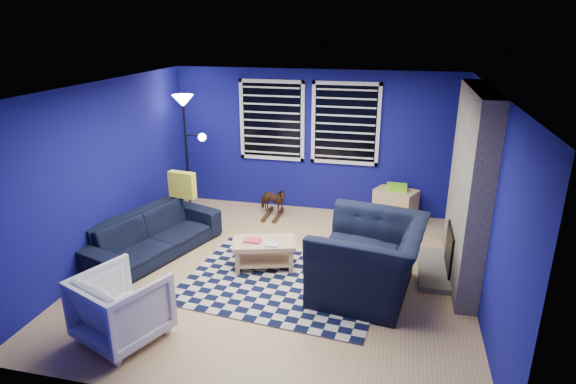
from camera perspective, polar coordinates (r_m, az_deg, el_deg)
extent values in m
plane|color=tan|center=(6.68, -1.01, -9.50)|extent=(5.00, 5.00, 0.00)
plane|color=white|center=(5.89, -1.15, 12.29)|extent=(5.00, 5.00, 0.00)
plane|color=navy|center=(8.52, 3.07, 5.97)|extent=(5.00, 0.00, 5.00)
plane|color=navy|center=(7.18, -20.82, 2.12)|extent=(0.00, 5.00, 5.00)
plane|color=navy|center=(6.09, 22.37, -1.07)|extent=(0.00, 5.00, 5.00)
cube|color=gray|center=(6.54, 20.64, 0.51)|extent=(0.26, 2.00, 2.50)
cube|color=black|center=(6.85, 18.59, -6.54)|extent=(0.04, 0.70, 0.60)
cube|color=gray|center=(6.97, 17.24, -8.76)|extent=(0.50, 1.20, 0.08)
cube|color=black|center=(8.59, -1.90, 8.48)|extent=(1.05, 0.02, 1.30)
cube|color=white|center=(8.48, -1.97, 12.99)|extent=(1.17, 0.05, 0.06)
cube|color=white|center=(8.74, -1.87, 4.09)|extent=(1.17, 0.05, 0.06)
cube|color=black|center=(8.35, 6.83, 8.04)|extent=(1.05, 0.02, 1.30)
cube|color=white|center=(8.24, 7.02, 12.67)|extent=(1.17, 0.05, 0.06)
cube|color=white|center=(8.50, 6.64, 3.54)|extent=(1.17, 0.05, 0.06)
cube|color=black|center=(7.94, 20.14, 4.91)|extent=(0.06, 1.00, 0.58)
cube|color=black|center=(7.94, 19.89, 4.93)|extent=(0.01, 0.92, 0.50)
cube|color=black|center=(6.46, -0.57, -10.48)|extent=(2.69, 2.24, 0.02)
imported|color=black|center=(7.29, -15.86, -4.95)|extent=(2.32, 1.49, 0.63)
imported|color=black|center=(6.10, 9.59, -7.79)|extent=(1.61, 1.46, 0.94)
imported|color=gray|center=(5.54, -19.11, -12.72)|extent=(1.07, 1.09, 0.76)
imported|color=#4D2A19|center=(8.39, -1.83, -1.01)|extent=(0.38, 0.59, 0.46)
cube|color=tan|center=(6.64, -2.88, -6.05)|extent=(0.96, 0.72, 0.06)
cube|color=tan|center=(6.75, -2.84, -8.08)|extent=(0.87, 0.62, 0.03)
cube|color=#CC3A54|center=(6.61, -4.19, -5.75)|extent=(0.26, 0.22, 0.03)
cube|color=silver|center=(6.48, -1.94, -6.27)|extent=(0.21, 0.18, 0.03)
cube|color=tan|center=(6.66, -6.32, -7.95)|extent=(0.07, 0.07, 0.34)
cube|color=tan|center=(6.48, -0.21, -8.67)|extent=(0.07, 0.07, 0.34)
cube|color=tan|center=(6.98, -5.29, -6.56)|extent=(0.07, 0.07, 0.34)
cube|color=tan|center=(6.81, 0.54, -7.20)|extent=(0.07, 0.07, 0.34)
cube|color=tan|center=(8.45, 12.60, -1.52)|extent=(0.79, 0.68, 0.56)
cube|color=black|center=(8.45, 12.60, -1.52)|extent=(0.69, 0.60, 0.44)
cube|color=#87EB1B|center=(8.34, 12.76, 0.55)|extent=(0.42, 0.38, 0.09)
cylinder|color=black|center=(8.89, -11.43, -2.17)|extent=(0.26, 0.26, 0.03)
cylinder|color=black|center=(8.59, -11.86, 3.86)|extent=(0.04, 0.04, 1.95)
cone|color=white|center=(8.38, -12.34, 10.51)|extent=(0.35, 0.35, 0.20)
sphere|color=white|center=(8.30, -10.14, 6.41)|extent=(0.13, 0.13, 0.13)
cube|color=yellow|center=(7.69, -12.43, 0.84)|extent=(0.45, 0.20, 0.41)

